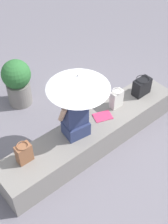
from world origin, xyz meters
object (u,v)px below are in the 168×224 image
(tote_bag_canvas, at_px, (24,153))
(planter_far, at_px, (17,81))
(person_seated, at_px, (76,114))
(handbag_black, at_px, (116,99))
(parasol, at_px, (78,82))
(magazine, at_px, (103,116))
(shoulder_bag_spare, at_px, (142,86))

(tote_bag_canvas, bearing_deg, planter_far, -117.82)
(person_seated, height_order, handbag_black, person_seated)
(person_seated, relative_size, handbag_black, 2.78)
(parasol, height_order, magazine, parasol)
(shoulder_bag_spare, height_order, planter_far, planter_far)
(person_seated, height_order, planter_far, person_seated)
(person_seated, bearing_deg, shoulder_bag_spare, 179.69)
(magazine, height_order, planter_far, planter_far)
(handbag_black, xyz_separation_m, magazine, (0.33, 0.04, -0.15))
(parasol, distance_m, shoulder_bag_spare, 1.48)
(magazine, bearing_deg, shoulder_bag_spare, -160.44)
(person_seated, height_order, parasol, parasol)
(person_seated, xyz_separation_m, planter_far, (0.03, -1.59, -0.37))
(tote_bag_canvas, height_order, planter_far, planter_far)
(handbag_black, relative_size, tote_bag_canvas, 1.04)
(handbag_black, distance_m, tote_bag_canvas, 1.69)
(parasol, relative_size, magazine, 3.56)
(parasol, bearing_deg, tote_bag_canvas, -0.34)
(person_seated, height_order, magazine, person_seated)
(magazine, bearing_deg, parasol, 12.77)
(parasol, height_order, tote_bag_canvas, parasol)
(handbag_black, bearing_deg, magazine, 7.41)
(person_seated, relative_size, magazine, 3.21)
(magazine, distance_m, planter_far, 1.69)
(person_seated, distance_m, magazine, 0.65)
(tote_bag_canvas, bearing_deg, person_seated, 175.90)
(handbag_black, height_order, magazine, handbag_black)
(parasol, height_order, planter_far, parasol)
(parasol, xyz_separation_m, planter_far, (0.12, -1.54, -0.85))
(tote_bag_canvas, xyz_separation_m, magazine, (-1.37, 0.06, -0.14))
(parasol, bearing_deg, handbag_black, 179.05)
(shoulder_bag_spare, relative_size, magazine, 1.11)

